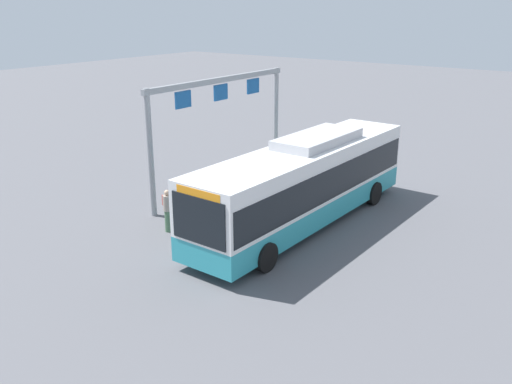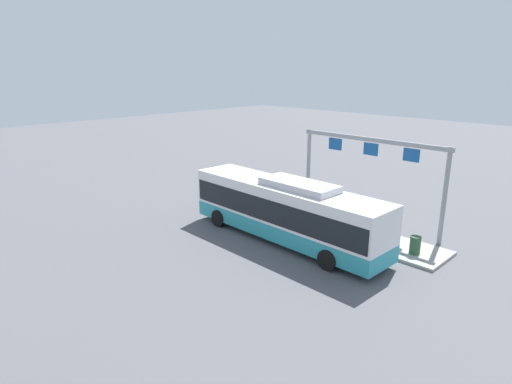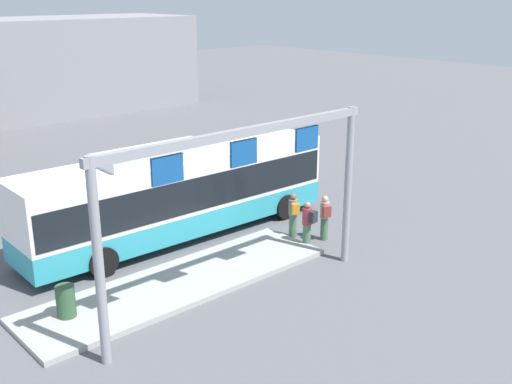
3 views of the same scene
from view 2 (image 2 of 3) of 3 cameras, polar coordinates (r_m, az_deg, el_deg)
The scene contains 8 objects.
ground_plane at distance 23.73m, azimuth 3.79°, elevation -6.33°, with size 120.00×120.00×0.00m, color #56565B.
platform_curb at distance 24.88m, azimuth 12.87°, elevation -5.43°, with size 10.00×2.80×0.16m, color #9E9E99.
bus_main at distance 23.09m, azimuth 3.88°, elevation -2.18°, with size 12.01×2.88×3.46m.
person_boarding at distance 27.83m, azimuth 4.82°, elevation -0.98°, with size 0.38×0.56×1.67m.
person_waiting_near at distance 27.30m, azimuth 3.07°, elevation -1.29°, with size 0.51×0.60×1.67m.
person_waiting_mid at distance 28.39m, azimuth 3.37°, elevation -0.60°, with size 0.54×0.60×1.67m.
platform_sign_gantry at distance 25.98m, azimuth 14.69°, elevation 3.84°, with size 9.30×0.24×5.20m.
trash_bin at distance 22.90m, azimuth 20.13°, elevation -6.55°, with size 0.52×0.52×0.90m, color #2D5133.
Camera 2 is at (-14.37, 16.56, 9.07)m, focal length 30.53 mm.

